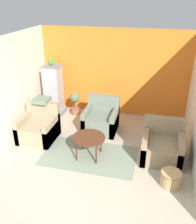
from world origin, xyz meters
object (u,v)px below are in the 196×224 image
object	(u,v)px
potted_plant	(75,101)
armchair_right	(162,147)
coffee_table	(89,139)
birdcage	(54,91)
armchair_middle	(101,120)
armchair_left	(39,128)
parrot	(51,62)
wicker_basket	(171,178)

from	to	relation	value
potted_plant	armchair_right	bearing A→B (deg)	-32.77
coffee_table	birdcage	size ratio (longest dim) A/B	0.48
coffee_table	armchair_middle	bearing A→B (deg)	91.01
potted_plant	armchair_left	bearing A→B (deg)	-105.61
coffee_table	armchair_right	world-z (taller)	armchair_right
parrot	armchair_right	bearing A→B (deg)	-26.04
armchair_right	potted_plant	xyz separation A→B (m)	(-2.58, 1.66, 0.13)
parrot	wicker_basket	size ratio (longest dim) A/B	0.56
armchair_left	armchair_middle	xyz separation A→B (m)	(1.41, 0.82, 0.00)
armchair_middle	parrot	distance (m)	2.15
coffee_table	potted_plant	world-z (taller)	potted_plant
potted_plant	wicker_basket	bearing A→B (deg)	-42.19
coffee_table	armchair_middle	distance (m)	1.28
potted_plant	wicker_basket	world-z (taller)	potted_plant
armchair_middle	birdcage	xyz separation A→B (m)	(-1.59, 0.61, 0.44)
armchair_left	parrot	xyz separation A→B (m)	(-0.18, 1.44, 1.31)
coffee_table	birdcage	world-z (taller)	birdcage
coffee_table	wicker_basket	distance (m)	1.87
birdcage	parrot	bearing A→B (deg)	90.00
armchair_left	birdcage	bearing A→B (deg)	96.94
coffee_table	potted_plant	bearing A→B (deg)	116.77
armchair_left	birdcage	size ratio (longest dim) A/B	0.58
armchair_right	parrot	distance (m)	3.78
birdcage	armchair_middle	bearing A→B (deg)	-21.17
parrot	wicker_basket	bearing A→B (deg)	-35.49
armchair_right	wicker_basket	distance (m)	0.88
armchair_middle	parrot	xyz separation A→B (m)	(-1.59, 0.62, 1.31)
wicker_basket	armchair_middle	bearing A→B (deg)	134.98
armchair_right	potted_plant	world-z (taller)	armchair_right
coffee_table	birdcage	xyz separation A→B (m)	(-1.61, 1.88, 0.26)
armchair_right	potted_plant	bearing A→B (deg)	147.23
birdcage	wicker_basket	distance (m)	4.19
parrot	armchair_middle	bearing A→B (deg)	-21.23
armchair_middle	potted_plant	bearing A→B (deg)	143.72
potted_plant	birdcage	bearing A→B (deg)	-170.20
parrot	birdcage	bearing A→B (deg)	-90.00
coffee_table	armchair_left	world-z (taller)	armchair_left
wicker_basket	parrot	bearing A→B (deg)	144.51
birdcage	coffee_table	bearing A→B (deg)	-49.47
coffee_table	armchair_left	distance (m)	1.51
birdcage	potted_plant	distance (m)	0.69
armchair_middle	parrot	size ratio (longest dim) A/B	3.92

